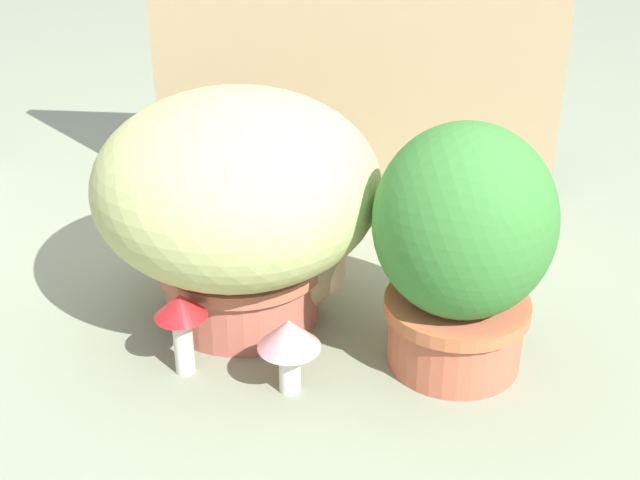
% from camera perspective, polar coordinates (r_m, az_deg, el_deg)
% --- Properties ---
extents(ground_plane, '(6.00, 6.00, 0.00)m').
position_cam_1_polar(ground_plane, '(1.56, -2.90, -5.90)').
color(ground_plane, gray).
extents(cardboard_backdrop, '(0.92, 0.03, 0.74)m').
position_cam_1_polar(cardboard_backdrop, '(1.95, 2.37, 12.91)').
color(cardboard_backdrop, tan).
rests_on(cardboard_backdrop, ground).
extents(grass_planter, '(0.50, 0.50, 0.43)m').
position_cam_1_polar(grass_planter, '(1.50, -5.50, 2.79)').
color(grass_planter, '#AD5C4A').
rests_on(grass_planter, ground).
extents(leafy_planter, '(0.29, 0.29, 0.43)m').
position_cam_1_polar(leafy_planter, '(1.38, 9.44, -0.36)').
color(leafy_planter, '#BB5F44').
rests_on(leafy_planter, ground).
extents(cat, '(0.38, 0.19, 0.32)m').
position_cam_1_polar(cat, '(1.55, -2.47, -0.96)').
color(cat, tan).
rests_on(cat, ground).
extents(mushroom_ornament_pink, '(0.10, 0.10, 0.13)m').
position_cam_1_polar(mushroom_ornament_pink, '(1.36, -2.07, -6.63)').
color(mushroom_ornament_pink, silver).
rests_on(mushroom_ornament_pink, ground).
extents(mushroom_ornament_red, '(0.09, 0.09, 0.15)m').
position_cam_1_polar(mushroom_ornament_red, '(1.41, -9.23, -5.02)').
color(mushroom_ornament_red, silver).
rests_on(mushroom_ornament_red, ground).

